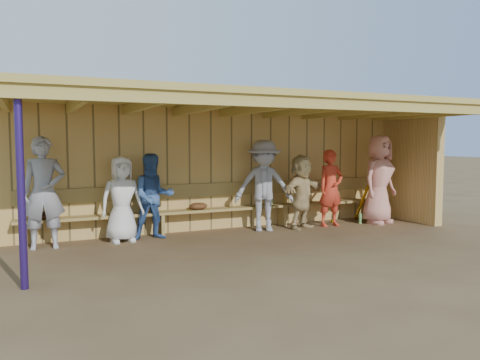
% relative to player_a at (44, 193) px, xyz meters
% --- Properties ---
extents(ground, '(90.00, 90.00, 0.00)m').
position_rel_player_a_xyz_m(ground, '(3.30, -0.81, -0.92)').
color(ground, brown).
rests_on(ground, ground).
extents(player_a, '(0.69, 0.47, 1.84)m').
position_rel_player_a_xyz_m(player_a, '(0.00, 0.00, 0.00)').
color(player_a, '#94949C').
rests_on(player_a, ground).
extents(player_b, '(0.78, 0.55, 1.50)m').
position_rel_player_a_xyz_m(player_b, '(1.25, 0.00, -0.17)').
color(player_b, white).
rests_on(player_b, ground).
extents(player_c, '(0.76, 0.60, 1.54)m').
position_rel_player_a_xyz_m(player_c, '(1.81, -0.00, -0.15)').
color(player_c, '#385B9A').
rests_on(player_c, ground).
extents(player_e, '(1.31, 1.02, 1.78)m').
position_rel_player_a_xyz_m(player_e, '(3.98, -0.10, -0.03)').
color(player_e, gray).
rests_on(player_e, ground).
extents(player_f, '(1.44, 0.98, 1.49)m').
position_rel_player_a_xyz_m(player_f, '(4.77, -0.22, -0.17)').
color(player_f, tan).
rests_on(player_f, ground).
extents(player_g, '(0.59, 0.40, 1.58)m').
position_rel_player_a_xyz_m(player_g, '(5.46, -0.23, -0.13)').
color(player_g, red).
rests_on(player_g, ground).
extents(player_h, '(1.06, 0.84, 1.89)m').
position_rel_player_a_xyz_m(player_h, '(6.60, -0.37, 0.02)').
color(player_h, tan).
rests_on(player_h, ground).
extents(dugout_structure, '(8.80, 3.20, 2.50)m').
position_rel_player_a_xyz_m(dugout_structure, '(3.69, -0.12, 0.77)').
color(dugout_structure, tan).
rests_on(dugout_structure, ground).
extents(bench, '(7.60, 0.34, 0.93)m').
position_rel_player_a_xyz_m(bench, '(3.30, 0.31, -0.39)').
color(bench, '#A78947').
rests_on(bench, ground).
extents(dugout_equipment, '(6.66, 0.62, 0.80)m').
position_rel_player_a_xyz_m(dugout_equipment, '(2.62, 0.18, -0.43)').
color(dugout_equipment, gold).
rests_on(dugout_equipment, ground).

